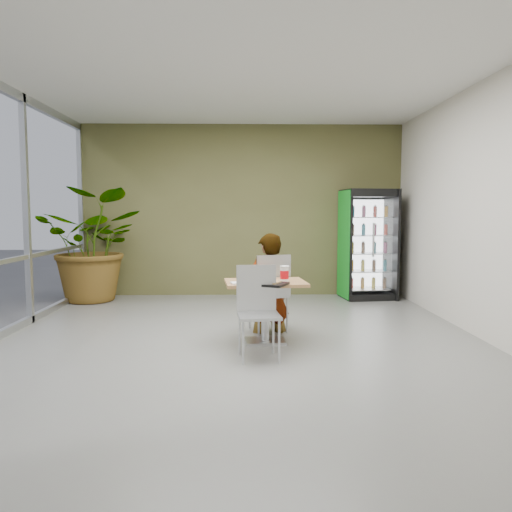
# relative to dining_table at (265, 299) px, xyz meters

# --- Properties ---
(ground) EXTENTS (7.00, 7.00, 0.00)m
(ground) POSITION_rel_dining_table_xyz_m (-0.31, -0.01, -0.54)
(ground) COLOR slate
(ground) RESTS_ON ground
(room_envelope) EXTENTS (6.00, 7.00, 3.20)m
(room_envelope) POSITION_rel_dining_table_xyz_m (-0.31, -0.01, 1.06)
(room_envelope) COLOR silver
(room_envelope) RESTS_ON ground
(dining_table) EXTENTS (1.01, 0.76, 0.75)m
(dining_table) POSITION_rel_dining_table_xyz_m (0.00, 0.00, 0.00)
(dining_table) COLOR tan
(dining_table) RESTS_ON ground
(chair_far) EXTENTS (0.57, 0.57, 1.03)m
(chair_far) POSITION_rel_dining_table_xyz_m (0.09, 0.49, 0.07)
(chair_far) COLOR #B1B4B6
(chair_far) RESTS_ON ground
(chair_near) EXTENTS (0.49, 0.49, 1.00)m
(chair_near) POSITION_rel_dining_table_xyz_m (-0.11, -0.57, 0.05)
(chair_near) COLOR #B1B4B6
(chair_near) RESTS_ON ground
(seated_woman) EXTENTS (0.68, 0.54, 1.60)m
(seated_woman) POSITION_rel_dining_table_xyz_m (0.06, 0.55, -0.03)
(seated_woman) COLOR black
(seated_woman) RESTS_ON ground
(pizza_plate) EXTENTS (0.32, 0.33, 0.03)m
(pizza_plate) POSITION_rel_dining_table_xyz_m (0.00, 0.08, 0.23)
(pizza_plate) COLOR white
(pizza_plate) RESTS_ON dining_table
(soda_cup) EXTENTS (0.11, 0.11, 0.19)m
(soda_cup) POSITION_rel_dining_table_xyz_m (0.22, -0.04, 0.31)
(soda_cup) COLOR white
(soda_cup) RESTS_ON dining_table
(napkin_stack) EXTENTS (0.20, 0.20, 0.02)m
(napkin_stack) POSITION_rel_dining_table_xyz_m (-0.32, -0.23, 0.23)
(napkin_stack) COLOR white
(napkin_stack) RESTS_ON dining_table
(cafeteria_tray) EXTENTS (0.57, 0.50, 0.03)m
(cafeteria_tray) POSITION_rel_dining_table_xyz_m (-0.01, -0.31, 0.23)
(cafeteria_tray) COLOR black
(cafeteria_tray) RESTS_ON dining_table
(beverage_fridge) EXTENTS (0.98, 0.79, 1.98)m
(beverage_fridge) POSITION_rel_dining_table_xyz_m (1.99, 3.07, 0.45)
(beverage_fridge) COLOR black
(beverage_fridge) RESTS_ON ground
(potted_plant) EXTENTS (1.86, 1.63, 1.99)m
(potted_plant) POSITION_rel_dining_table_xyz_m (-2.90, 2.92, 0.46)
(potted_plant) COLOR #2C6F2D
(potted_plant) RESTS_ON ground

